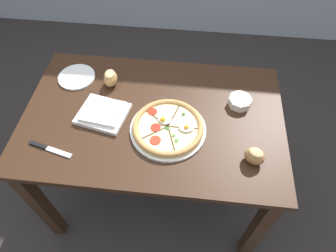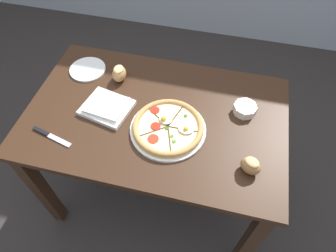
{
  "view_description": "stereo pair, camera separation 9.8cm",
  "coord_description": "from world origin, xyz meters",
  "px_view_note": "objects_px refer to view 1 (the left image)",
  "views": [
    {
      "loc": [
        0.16,
        -0.83,
        1.79
      ],
      "look_at": [
        0.08,
        -0.07,
        0.78
      ],
      "focal_mm": 32.0,
      "sensor_mm": 36.0,
      "label": 1
    },
    {
      "loc": [
        0.26,
        -0.82,
        1.79
      ],
      "look_at": [
        0.08,
        -0.07,
        0.78
      ],
      "focal_mm": 32.0,
      "sensor_mm": 36.0,
      "label": 2
    }
  ],
  "objects_px": {
    "napkin_folded": "(103,113)",
    "knife_main": "(50,149)",
    "pizza": "(168,127)",
    "bread_piece_mid": "(255,156)",
    "bread_piece_near": "(110,78)",
    "dining_table": "(154,132)",
    "side_saucer": "(77,77)",
    "ramekin_bowl": "(240,101)"
  },
  "relations": [
    {
      "from": "knife_main",
      "to": "bread_piece_near",
      "type": "bearing_deg",
      "value": 81.21
    },
    {
      "from": "napkin_folded",
      "to": "side_saucer",
      "type": "relative_size",
      "value": 1.33
    },
    {
      "from": "napkin_folded",
      "to": "dining_table",
      "type": "bearing_deg",
      "value": 5.8
    },
    {
      "from": "side_saucer",
      "to": "pizza",
      "type": "bearing_deg",
      "value": -29.19
    },
    {
      "from": "pizza",
      "to": "side_saucer",
      "type": "bearing_deg",
      "value": 150.81
    },
    {
      "from": "bread_piece_near",
      "to": "bread_piece_mid",
      "type": "height_order",
      "value": "bread_piece_near"
    },
    {
      "from": "bread_piece_near",
      "to": "side_saucer",
      "type": "relative_size",
      "value": 0.49
    },
    {
      "from": "ramekin_bowl",
      "to": "bread_piece_mid",
      "type": "xyz_separation_m",
      "value": [
        0.04,
        -0.3,
        0.02
      ]
    },
    {
      "from": "napkin_folded",
      "to": "knife_main",
      "type": "height_order",
      "value": "napkin_folded"
    },
    {
      "from": "napkin_folded",
      "to": "bread_piece_mid",
      "type": "height_order",
      "value": "bread_piece_mid"
    },
    {
      "from": "pizza",
      "to": "bread_piece_mid",
      "type": "xyz_separation_m",
      "value": [
        0.35,
        -0.12,
        0.02
      ]
    },
    {
      "from": "dining_table",
      "to": "bread_piece_near",
      "type": "xyz_separation_m",
      "value": [
        -0.23,
        0.17,
        0.16
      ]
    },
    {
      "from": "bread_piece_near",
      "to": "bread_piece_mid",
      "type": "bearing_deg",
      "value": -28.85
    },
    {
      "from": "dining_table",
      "to": "bread_piece_mid",
      "type": "xyz_separation_m",
      "value": [
        0.43,
        -0.19,
        0.16
      ]
    },
    {
      "from": "bread_piece_near",
      "to": "dining_table",
      "type": "bearing_deg",
      "value": -37.54
    },
    {
      "from": "napkin_folded",
      "to": "bread_piece_mid",
      "type": "xyz_separation_m",
      "value": [
        0.65,
        -0.17,
        0.02
      ]
    },
    {
      "from": "pizza",
      "to": "bread_piece_mid",
      "type": "bearing_deg",
      "value": -18.03
    },
    {
      "from": "napkin_folded",
      "to": "knife_main",
      "type": "relative_size",
      "value": 1.22
    },
    {
      "from": "knife_main",
      "to": "side_saucer",
      "type": "bearing_deg",
      "value": 105.93
    },
    {
      "from": "bread_piece_near",
      "to": "side_saucer",
      "type": "xyz_separation_m",
      "value": [
        -0.18,
        0.02,
        -0.04
      ]
    },
    {
      "from": "bread_piece_mid",
      "to": "knife_main",
      "type": "relative_size",
      "value": 0.51
    },
    {
      "from": "ramekin_bowl",
      "to": "napkin_folded",
      "type": "height_order",
      "value": "ramekin_bowl"
    },
    {
      "from": "pizza",
      "to": "bread_piece_mid",
      "type": "distance_m",
      "value": 0.37
    },
    {
      "from": "pizza",
      "to": "ramekin_bowl",
      "type": "distance_m",
      "value": 0.36
    },
    {
      "from": "knife_main",
      "to": "side_saucer",
      "type": "relative_size",
      "value": 1.09
    },
    {
      "from": "ramekin_bowl",
      "to": "knife_main",
      "type": "height_order",
      "value": "ramekin_bowl"
    },
    {
      "from": "ramekin_bowl",
      "to": "side_saucer",
      "type": "distance_m",
      "value": 0.8
    },
    {
      "from": "ramekin_bowl",
      "to": "bread_piece_mid",
      "type": "distance_m",
      "value": 0.3
    },
    {
      "from": "ramekin_bowl",
      "to": "side_saucer",
      "type": "xyz_separation_m",
      "value": [
        -0.8,
        0.09,
        -0.02
      ]
    },
    {
      "from": "ramekin_bowl",
      "to": "napkin_folded",
      "type": "distance_m",
      "value": 0.62
    },
    {
      "from": "dining_table",
      "to": "napkin_folded",
      "type": "distance_m",
      "value": 0.26
    },
    {
      "from": "bread_piece_near",
      "to": "ramekin_bowl",
      "type": "bearing_deg",
      "value": -6.07
    },
    {
      "from": "dining_table",
      "to": "side_saucer",
      "type": "relative_size",
      "value": 6.46
    },
    {
      "from": "dining_table",
      "to": "side_saucer",
      "type": "height_order",
      "value": "side_saucer"
    },
    {
      "from": "ramekin_bowl",
      "to": "bread_piece_near",
      "type": "xyz_separation_m",
      "value": [
        -0.61,
        0.07,
        0.02
      ]
    },
    {
      "from": "napkin_folded",
      "to": "ramekin_bowl",
      "type": "bearing_deg",
      "value": 12.25
    },
    {
      "from": "bread_piece_mid",
      "to": "knife_main",
      "type": "bearing_deg",
      "value": -177.45
    },
    {
      "from": "dining_table",
      "to": "napkin_folded",
      "type": "height_order",
      "value": "napkin_folded"
    },
    {
      "from": "dining_table",
      "to": "bread_piece_near",
      "type": "bearing_deg",
      "value": 142.46
    },
    {
      "from": "dining_table",
      "to": "side_saucer",
      "type": "distance_m",
      "value": 0.47
    },
    {
      "from": "bread_piece_mid",
      "to": "napkin_folded",
      "type": "bearing_deg",
      "value": 165.74
    },
    {
      "from": "pizza",
      "to": "bread_piece_near",
      "type": "distance_m",
      "value": 0.39
    }
  ]
}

